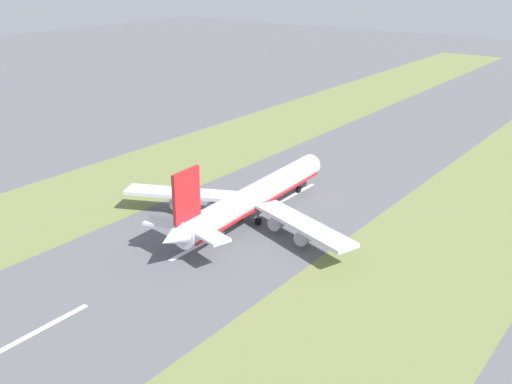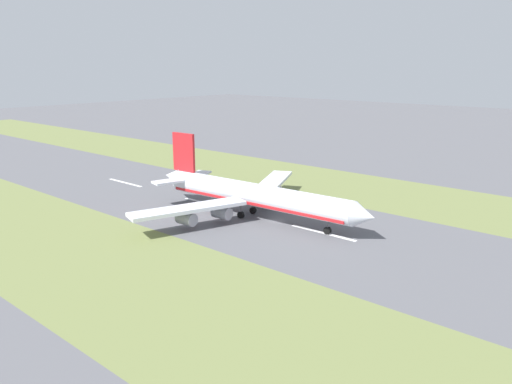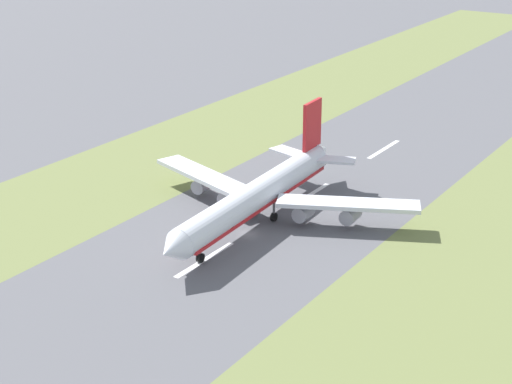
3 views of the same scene
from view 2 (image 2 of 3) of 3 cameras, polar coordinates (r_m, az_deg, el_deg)
The scene contains 7 objects.
ground_plane at distance 128.65m, azimuth 2.26°, elevation -3.31°, with size 800.00×800.00×0.00m, color #56565B.
grass_median_west at distance 165.02m, azimuth 12.03°, elevation 0.36°, with size 40.00×600.00×0.01m, color olive.
grass_median_east at distance 99.60m, azimuth -14.29°, elevation -9.19°, with size 40.00×600.00×0.01m, color olive.
centreline_dash_near at distance 175.52m, azimuth -14.73°, elevation 1.04°, with size 1.20×18.00×0.01m, color silver.
centreline_dash_mid at distance 145.21m, azimuth -5.65°, elevation -1.30°, with size 1.20×18.00×0.01m, color silver.
centreline_dash_far at distance 120.67m, azimuth 7.66°, elevation -4.64°, with size 1.20×18.00×0.01m, color silver.
airplane_main_jet at distance 130.49m, azimuth -0.67°, elevation -0.29°, with size 64.03×67.21×20.20m.
Camera 2 is at (96.17, 75.99, 39.07)m, focal length 35.00 mm.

